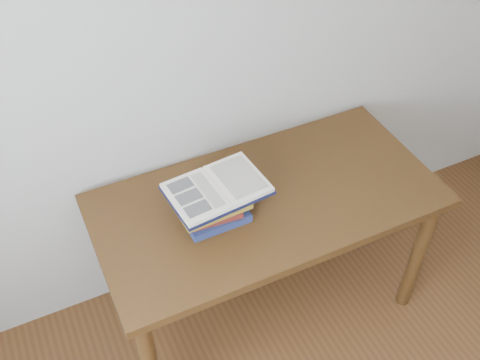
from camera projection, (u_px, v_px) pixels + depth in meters
desk at (266, 215)px, 2.23m from camera, size 1.33×0.67×0.71m
book_stack at (214, 207)px, 2.04m from camera, size 0.26×0.18×0.12m
open_book at (217, 188)px, 2.00m from camera, size 0.37×0.27×0.03m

